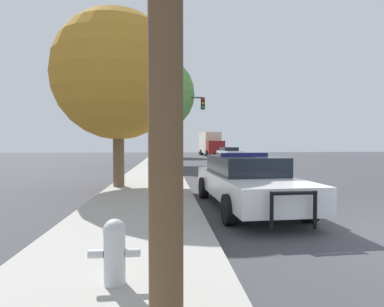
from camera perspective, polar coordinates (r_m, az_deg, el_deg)
The scene contains 10 objects.
sidewalk_left at distance 5.39m, azimuth -12.20°, elevation -16.10°, with size 3.00×110.00×0.13m.
police_car at distance 8.27m, azimuth 10.24°, elevation -5.01°, with size 2.20×5.38×1.47m.
fire_hydrant at distance 3.66m, azimuth -14.54°, elevation -17.30°, with size 0.58×0.25×0.74m.
traffic_light at distance 22.98m, azimuth -3.77°, elevation 7.26°, with size 4.23×0.35×5.28m.
car_background_oncoming at distance 33.64m, azimuth 7.12°, elevation 0.16°, with size 2.24×4.79×1.34m.
car_background_distant at distance 47.35m, azimuth 2.73°, elevation 0.67°, with size 2.01×4.38×1.38m.
box_truck at distance 44.00m, azimuth 3.58°, elevation 1.92°, with size 2.85×7.41×3.40m.
tree_sidewalk_near at distance 11.81m, azimuth -13.91°, elevation 14.12°, with size 4.75×4.75×6.50m.
tree_sidewalk_mid at distance 24.47m, azimuth -6.50°, elevation 11.19°, with size 5.87×5.87×8.51m.
tree_sidewalk_far at distance 39.12m, azimuth -5.83°, elevation 7.22°, with size 5.17×5.17×7.86m.
Camera 1 is at (-4.44, -5.09, 1.72)m, focal length 28.00 mm.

